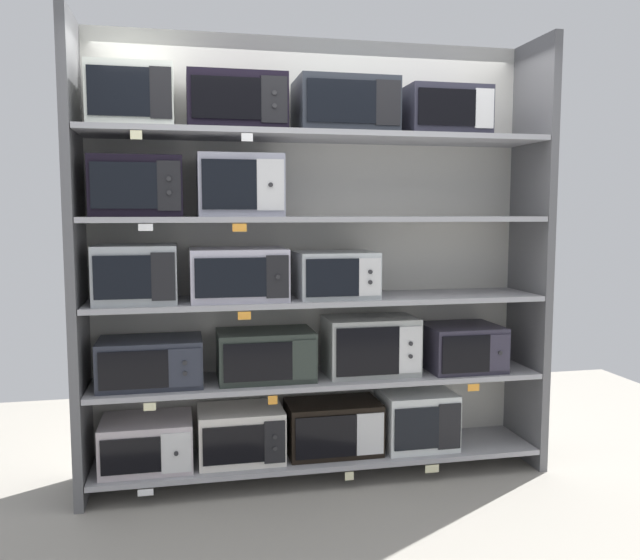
# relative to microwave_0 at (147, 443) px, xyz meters

# --- Properties ---
(back_panel) EXTENTS (2.80, 0.04, 2.59)m
(back_panel) POSITION_rel_microwave_0_xyz_m (0.99, 0.26, 1.02)
(back_panel) COLOR beige
(back_panel) RESTS_ON ground
(upright_left) EXTENTS (0.05, 0.47, 2.59)m
(upright_left) POSITION_rel_microwave_0_xyz_m (-0.34, 0.00, 1.02)
(upright_left) COLOR #5B5B5E
(upright_left) RESTS_ON ground
(upright_right) EXTENTS (0.05, 0.47, 2.59)m
(upright_right) POSITION_rel_microwave_0_xyz_m (2.32, 0.00, 1.02)
(upright_right) COLOR #5B5B5E
(upright_right) RESTS_ON ground
(shelf_0) EXTENTS (2.60, 0.47, 0.03)m
(shelf_0) POSITION_rel_microwave_0_xyz_m (0.99, 0.00, -0.15)
(shelf_0) COLOR #99999E
(shelf_0) RESTS_ON ground
(microwave_0) EXTENTS (0.50, 0.40, 0.27)m
(microwave_0) POSITION_rel_microwave_0_xyz_m (0.00, 0.00, 0.00)
(microwave_0) COLOR #BCB0B6
(microwave_0) RESTS_ON shelf_0
(microwave_1) EXTENTS (0.48, 0.37, 0.30)m
(microwave_1) POSITION_rel_microwave_0_xyz_m (0.52, -0.00, 0.01)
(microwave_1) COLOR silver
(microwave_1) RESTS_ON shelf_0
(microwave_2) EXTENTS (0.55, 0.34, 0.30)m
(microwave_2) POSITION_rel_microwave_0_xyz_m (1.07, -0.00, 0.02)
(microwave_2) COLOR black
(microwave_2) RESTS_ON shelf_0
(microwave_3) EXTENTS (0.43, 0.37, 0.34)m
(microwave_3) POSITION_rel_microwave_0_xyz_m (1.59, -0.00, 0.03)
(microwave_3) COLOR silver
(microwave_3) RESTS_ON shelf_0
(price_tag_0) EXTENTS (0.08, 0.00, 0.04)m
(price_tag_0) POSITION_rel_microwave_0_xyz_m (-0.00, -0.23, -0.19)
(price_tag_0) COLOR white
(price_tag_1) EXTENTS (0.05, 0.00, 0.05)m
(price_tag_1) POSITION_rel_microwave_0_xyz_m (1.11, -0.23, -0.19)
(price_tag_1) COLOR beige
(price_tag_2) EXTENTS (0.08, 0.00, 0.05)m
(price_tag_2) POSITION_rel_microwave_0_xyz_m (1.60, -0.23, -0.19)
(price_tag_2) COLOR beige
(shelf_1) EXTENTS (2.60, 0.47, 0.03)m
(shelf_1) POSITION_rel_microwave_0_xyz_m (0.99, 0.00, 0.31)
(shelf_1) COLOR #99999E
(microwave_4) EXTENTS (0.56, 0.37, 0.26)m
(microwave_4) POSITION_rel_microwave_0_xyz_m (0.03, -0.00, 0.46)
(microwave_4) COLOR #272B36
(microwave_4) RESTS_ON shelf_1
(microwave_5) EXTENTS (0.54, 0.35, 0.28)m
(microwave_5) POSITION_rel_microwave_0_xyz_m (0.67, -0.00, 0.47)
(microwave_5) COLOR #29312B
(microwave_5) RESTS_ON shelf_1
(microwave_6) EXTENTS (0.54, 0.34, 0.34)m
(microwave_6) POSITION_rel_microwave_0_xyz_m (1.30, -0.00, 0.50)
(microwave_6) COLOR #A4A7A3
(microwave_6) RESTS_ON shelf_1
(microwave_7) EXTENTS (0.45, 0.41, 0.27)m
(microwave_7) POSITION_rel_microwave_0_xyz_m (1.87, -0.00, 0.46)
(microwave_7) COLOR #2F2B3A
(microwave_7) RESTS_ON shelf_1
(price_tag_3) EXTENTS (0.06, 0.00, 0.04)m
(price_tag_3) POSITION_rel_microwave_0_xyz_m (0.03, -0.23, 0.27)
(price_tag_3) COLOR beige
(price_tag_4) EXTENTS (0.05, 0.00, 0.05)m
(price_tag_4) POSITION_rel_microwave_0_xyz_m (0.68, -0.23, 0.27)
(price_tag_4) COLOR orange
(price_tag_5) EXTENTS (0.07, 0.00, 0.04)m
(price_tag_5) POSITION_rel_microwave_0_xyz_m (1.85, -0.23, 0.27)
(price_tag_5) COLOR orange
(shelf_2) EXTENTS (2.60, 0.47, 0.03)m
(shelf_2) POSITION_rel_microwave_0_xyz_m (0.99, 0.00, 0.78)
(shelf_2) COLOR #99999E
(microwave_8) EXTENTS (0.43, 0.41, 0.31)m
(microwave_8) POSITION_rel_microwave_0_xyz_m (-0.03, -0.00, 0.95)
(microwave_8) COLOR #9BA2A6
(microwave_8) RESTS_ON shelf_2
(microwave_9) EXTENTS (0.53, 0.42, 0.29)m
(microwave_9) POSITION_rel_microwave_0_xyz_m (0.52, -0.00, 0.94)
(microwave_9) COLOR #B5B2C4
(microwave_9) RESTS_ON shelf_2
(microwave_10) EXTENTS (0.45, 0.39, 0.26)m
(microwave_10) POSITION_rel_microwave_0_xyz_m (1.08, -0.00, 0.93)
(microwave_10) COLOR #B3BABC
(microwave_10) RESTS_ON shelf_2
(price_tag_6) EXTENTS (0.07, 0.00, 0.04)m
(price_tag_6) POSITION_rel_microwave_0_xyz_m (0.53, -0.23, 0.74)
(price_tag_6) COLOR orange
(shelf_3) EXTENTS (2.60, 0.47, 0.03)m
(shelf_3) POSITION_rel_microwave_0_xyz_m (0.99, 0.00, 1.25)
(shelf_3) COLOR #99999E
(microwave_11) EXTENTS (0.47, 0.41, 0.32)m
(microwave_11) POSITION_rel_microwave_0_xyz_m (-0.01, -0.00, 1.42)
(microwave_11) COLOR black
(microwave_11) RESTS_ON shelf_3
(microwave_12) EXTENTS (0.46, 0.36, 0.34)m
(microwave_12) POSITION_rel_microwave_0_xyz_m (0.53, -0.00, 1.43)
(microwave_12) COLOR #999AAC
(microwave_12) RESTS_ON shelf_3
(price_tag_7) EXTENTS (0.07, 0.00, 0.04)m
(price_tag_7) POSITION_rel_microwave_0_xyz_m (0.04, -0.23, 1.21)
(price_tag_7) COLOR white
(price_tag_8) EXTENTS (0.07, 0.00, 0.04)m
(price_tag_8) POSITION_rel_microwave_0_xyz_m (0.51, -0.23, 1.20)
(price_tag_8) COLOR orange
(shelf_4) EXTENTS (2.60, 0.47, 0.03)m
(shelf_4) POSITION_rel_microwave_0_xyz_m (0.99, 0.00, 1.71)
(shelf_4) COLOR #99999E
(microwave_13) EXTENTS (0.44, 0.38, 0.32)m
(microwave_13) POSITION_rel_microwave_0_xyz_m (-0.03, -0.00, 1.89)
(microwave_13) COLOR silver
(microwave_13) RESTS_ON shelf_4
(microwave_14) EXTENTS (0.53, 0.34, 0.30)m
(microwave_14) POSITION_rel_microwave_0_xyz_m (0.52, -0.00, 1.88)
(microwave_14) COLOR black
(microwave_14) RESTS_ON shelf_4
(microwave_15) EXTENTS (0.55, 0.40, 0.30)m
(microwave_15) POSITION_rel_microwave_0_xyz_m (1.13, -0.00, 1.88)
(microwave_15) COLOR #262A33
(microwave_15) RESTS_ON shelf_4
(microwave_16) EXTENTS (0.47, 0.43, 0.27)m
(microwave_16) POSITION_rel_microwave_0_xyz_m (1.71, -0.00, 1.86)
(microwave_16) COLOR #262634
(microwave_16) RESTS_ON shelf_4
(price_tag_9) EXTENTS (0.06, 0.00, 0.04)m
(price_tag_9) POSITION_rel_microwave_0_xyz_m (0.00, -0.23, 1.67)
(price_tag_9) COLOR beige
(price_tag_10) EXTENTS (0.06, 0.00, 0.04)m
(price_tag_10) POSITION_rel_microwave_0_xyz_m (0.56, -0.23, 1.67)
(price_tag_10) COLOR white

